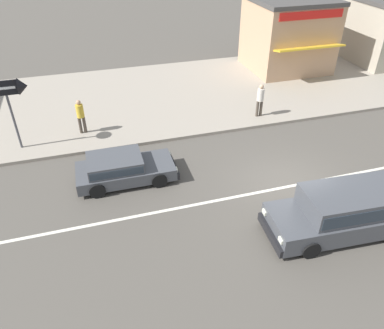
{
  "coord_description": "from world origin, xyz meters",
  "views": [
    {
      "loc": [
        -6.85,
        -9.9,
        8.78
      ],
      "look_at": [
        -3.46,
        1.39,
        0.8
      ],
      "focal_mm": 35.0,
      "sensor_mm": 36.0,
      "label": 1
    }
  ],
  "objects_px": {
    "hatchback_dark_grey_1": "(122,168)",
    "shopfront_corner_warung": "(384,29)",
    "arrow_signboard": "(19,91)",
    "pedestrian_near_clock": "(260,98)",
    "pedestrian_mid_kerb": "(80,114)",
    "shopfront_mid_block": "(288,34)",
    "minivan_dark_grey_2": "(346,209)"
  },
  "relations": [
    {
      "from": "pedestrian_near_clock",
      "to": "pedestrian_mid_kerb",
      "type": "height_order",
      "value": "pedestrian_near_clock"
    },
    {
      "from": "hatchback_dark_grey_1",
      "to": "shopfront_corner_warung",
      "type": "distance_m",
      "value": 21.38
    },
    {
      "from": "shopfront_corner_warung",
      "to": "shopfront_mid_block",
      "type": "distance_m",
      "value": 7.2
    },
    {
      "from": "shopfront_corner_warung",
      "to": "shopfront_mid_block",
      "type": "xyz_separation_m",
      "value": [
        -7.2,
        0.17,
        0.15
      ]
    },
    {
      "from": "pedestrian_near_clock",
      "to": "shopfront_corner_warung",
      "type": "relative_size",
      "value": 0.27
    },
    {
      "from": "shopfront_mid_block",
      "to": "hatchback_dark_grey_1",
      "type": "bearing_deg",
      "value": -142.07
    },
    {
      "from": "hatchback_dark_grey_1",
      "to": "shopfront_corner_warung",
      "type": "xyz_separation_m",
      "value": [
        19.23,
        9.2,
        1.59
      ]
    },
    {
      "from": "pedestrian_near_clock",
      "to": "pedestrian_mid_kerb",
      "type": "relative_size",
      "value": 1.03
    },
    {
      "from": "hatchback_dark_grey_1",
      "to": "pedestrian_near_clock",
      "type": "xyz_separation_m",
      "value": [
        7.37,
        3.34,
        0.54
      ]
    },
    {
      "from": "shopfront_mid_block",
      "to": "minivan_dark_grey_2",
      "type": "bearing_deg",
      "value": -111.1
    },
    {
      "from": "hatchback_dark_grey_1",
      "to": "shopfront_corner_warung",
      "type": "bearing_deg",
      "value": 25.57
    },
    {
      "from": "shopfront_mid_block",
      "to": "arrow_signboard",
      "type": "bearing_deg",
      "value": -159.21
    },
    {
      "from": "minivan_dark_grey_2",
      "to": "shopfront_corner_warung",
      "type": "relative_size",
      "value": 0.8
    },
    {
      "from": "hatchback_dark_grey_1",
      "to": "shopfront_mid_block",
      "type": "xyz_separation_m",
      "value": [
        12.03,
        9.38,
        1.74
      ]
    },
    {
      "from": "hatchback_dark_grey_1",
      "to": "shopfront_mid_block",
      "type": "relative_size",
      "value": 0.73
    },
    {
      "from": "minivan_dark_grey_2",
      "to": "pedestrian_near_clock",
      "type": "relative_size",
      "value": 2.93
    },
    {
      "from": "arrow_signboard",
      "to": "pedestrian_near_clock",
      "type": "relative_size",
      "value": 1.85
    },
    {
      "from": "minivan_dark_grey_2",
      "to": "pedestrian_mid_kerb",
      "type": "distance_m",
      "value": 11.88
    },
    {
      "from": "minivan_dark_grey_2",
      "to": "shopfront_mid_block",
      "type": "height_order",
      "value": "shopfront_mid_block"
    },
    {
      "from": "pedestrian_mid_kerb",
      "to": "pedestrian_near_clock",
      "type": "bearing_deg",
      "value": -5.14
    },
    {
      "from": "shopfront_corner_warung",
      "to": "minivan_dark_grey_2",
      "type": "bearing_deg",
      "value": -132.11
    },
    {
      "from": "pedestrian_near_clock",
      "to": "shopfront_corner_warung",
      "type": "distance_m",
      "value": 13.27
    },
    {
      "from": "pedestrian_near_clock",
      "to": "shopfront_mid_block",
      "type": "height_order",
      "value": "shopfront_mid_block"
    },
    {
      "from": "hatchback_dark_grey_1",
      "to": "minivan_dark_grey_2",
      "type": "height_order",
      "value": "minivan_dark_grey_2"
    },
    {
      "from": "hatchback_dark_grey_1",
      "to": "pedestrian_mid_kerb",
      "type": "xyz_separation_m",
      "value": [
        -1.27,
        4.12,
        0.51
      ]
    },
    {
      "from": "minivan_dark_grey_2",
      "to": "pedestrian_mid_kerb",
      "type": "height_order",
      "value": "pedestrian_mid_kerb"
    },
    {
      "from": "arrow_signboard",
      "to": "minivan_dark_grey_2",
      "type": "bearing_deg",
      "value": -39.72
    },
    {
      "from": "shopfront_corner_warung",
      "to": "shopfront_mid_block",
      "type": "relative_size",
      "value": 1.17
    },
    {
      "from": "hatchback_dark_grey_1",
      "to": "pedestrian_mid_kerb",
      "type": "distance_m",
      "value": 4.34
    },
    {
      "from": "minivan_dark_grey_2",
      "to": "arrow_signboard",
      "type": "distance_m",
      "value": 13.16
    },
    {
      "from": "arrow_signboard",
      "to": "pedestrian_mid_kerb",
      "type": "bearing_deg",
      "value": 15.85
    },
    {
      "from": "minivan_dark_grey_2",
      "to": "shopfront_mid_block",
      "type": "bearing_deg",
      "value": 68.9
    }
  ]
}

